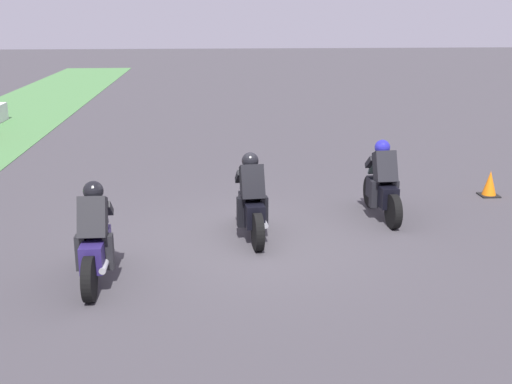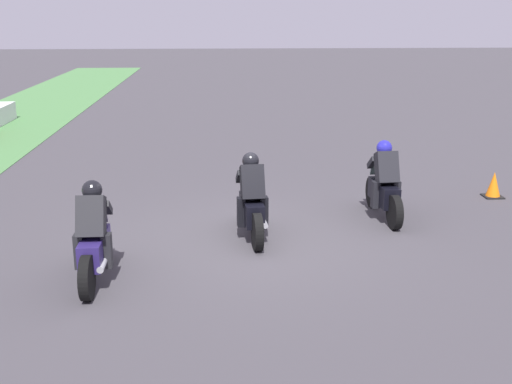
# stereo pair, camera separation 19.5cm
# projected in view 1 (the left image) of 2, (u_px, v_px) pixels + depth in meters

# --- Properties ---
(ground_plane) EXTENTS (120.00, 120.00, 0.00)m
(ground_plane) POSITION_uv_depth(u_px,v_px,m) (253.00, 239.00, 11.42)
(ground_plane) COLOR #3F3C41
(rider_lane_a) EXTENTS (2.04, 0.55, 1.51)m
(rider_lane_a) POSITION_uv_depth(u_px,v_px,m) (382.00, 186.00, 12.52)
(rider_lane_a) COLOR black
(rider_lane_a) RESTS_ON ground_plane
(rider_lane_b) EXTENTS (2.04, 0.56, 1.51)m
(rider_lane_b) POSITION_uv_depth(u_px,v_px,m) (251.00, 203.00, 11.42)
(rider_lane_b) COLOR black
(rider_lane_b) RESTS_ON ground_plane
(rider_lane_c) EXTENTS (2.04, 0.54, 1.51)m
(rider_lane_c) POSITION_uv_depth(u_px,v_px,m) (96.00, 241.00, 9.52)
(rider_lane_c) COLOR black
(rider_lane_c) RESTS_ON ground_plane
(traffic_cone) EXTENTS (0.40, 0.40, 0.56)m
(traffic_cone) POSITION_uv_depth(u_px,v_px,m) (490.00, 184.00, 14.04)
(traffic_cone) COLOR black
(traffic_cone) RESTS_ON ground_plane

